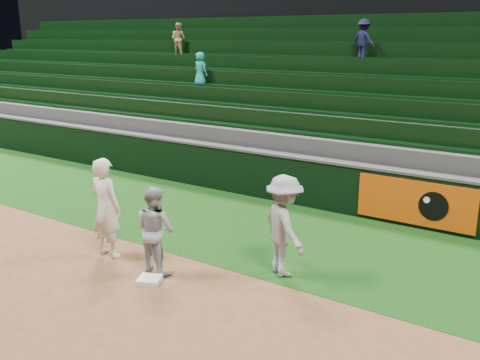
% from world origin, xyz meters
% --- Properties ---
extents(ground, '(70.00, 70.00, 0.00)m').
position_xyz_m(ground, '(0.00, 0.00, 0.00)').
color(ground, brown).
rests_on(ground, ground).
extents(foul_grass, '(36.00, 4.20, 0.01)m').
position_xyz_m(foul_grass, '(0.00, 3.00, 0.00)').
color(foul_grass, '#10380E').
rests_on(foul_grass, ground).
extents(first_base, '(0.50, 0.50, 0.09)m').
position_xyz_m(first_base, '(-0.02, -0.27, 0.04)').
color(first_base, white).
rests_on(first_base, ground).
extents(first_baseman, '(0.72, 0.47, 1.96)m').
position_xyz_m(first_baseman, '(-1.50, 0.16, 0.98)').
color(first_baseman, white).
rests_on(first_baseman, ground).
extents(baserunner, '(0.83, 0.68, 1.60)m').
position_xyz_m(baserunner, '(-0.23, 0.15, 0.80)').
color(baserunner, '#999BA3').
rests_on(baserunner, ground).
extents(base_coach, '(1.36, 1.23, 1.83)m').
position_xyz_m(base_coach, '(1.75, 1.32, 0.92)').
color(base_coach, '#92959E').
rests_on(base_coach, foul_grass).
extents(field_wall, '(36.00, 0.45, 1.25)m').
position_xyz_m(field_wall, '(0.03, 5.20, 0.63)').
color(field_wall, black).
rests_on(field_wall, ground).
extents(stadium_seating, '(36.00, 5.95, 4.85)m').
position_xyz_m(stadium_seating, '(-0.00, 8.97, 1.70)').
color(stadium_seating, '#37373A').
rests_on(stadium_seating, ground).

